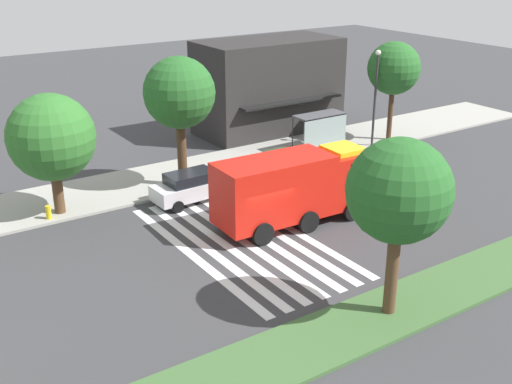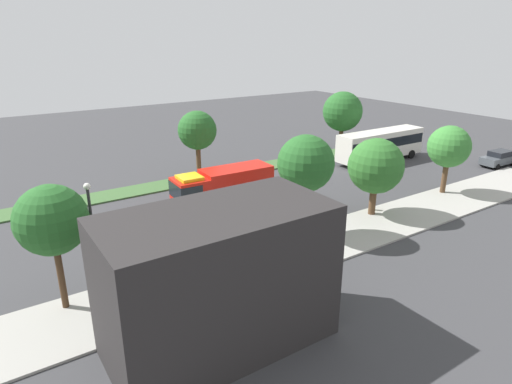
{
  "view_description": "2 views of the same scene",
  "coord_description": "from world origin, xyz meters",
  "px_view_note": "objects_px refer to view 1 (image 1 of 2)",
  "views": [
    {
      "loc": [
        -15.52,
        -22.83,
        13.22
      ],
      "look_at": [
        0.69,
        1.47,
        1.64
      ],
      "focal_mm": 44.5,
      "sensor_mm": 36.0,
      "label": 1
    },
    {
      "loc": [
        18.91,
        30.28,
        13.83
      ],
      "look_at": [
        -0.26,
        1.4,
        1.45
      ],
      "focal_mm": 30.86,
      "sensor_mm": 36.0,
      "label": 2
    }
  ],
  "objects_px": {
    "fire_truck": "(299,184)",
    "street_lamp": "(376,91)",
    "fire_hydrant": "(48,212)",
    "sidewalk_tree_west": "(51,138)",
    "sidewalk_tree_east": "(394,69)",
    "parked_car_mid": "(194,186)",
    "median_tree_west": "(399,192)",
    "bench_near_shelter": "(273,155)",
    "sidewalk_tree_center": "(179,94)",
    "bus_stop_shelter": "(322,126)"
  },
  "relations": [
    {
      "from": "fire_truck",
      "to": "sidewalk_tree_center",
      "type": "xyz_separation_m",
      "value": [
        -2.59,
        7.54,
        3.45
      ]
    },
    {
      "from": "bench_near_shelter",
      "to": "fire_truck",
      "type": "bearing_deg",
      "value": -116.8
    },
    {
      "from": "sidewalk_tree_center",
      "to": "fire_truck",
      "type": "bearing_deg",
      "value": -71.0
    },
    {
      "from": "bus_stop_shelter",
      "to": "fire_hydrant",
      "type": "height_order",
      "value": "bus_stop_shelter"
    },
    {
      "from": "fire_truck",
      "to": "street_lamp",
      "type": "height_order",
      "value": "street_lamp"
    },
    {
      "from": "bench_near_shelter",
      "to": "fire_hydrant",
      "type": "relative_size",
      "value": 2.29
    },
    {
      "from": "fire_truck",
      "to": "street_lamp",
      "type": "relative_size",
      "value": 1.33
    },
    {
      "from": "street_lamp",
      "to": "bus_stop_shelter",
      "type": "bearing_deg",
      "value": 165.61
    },
    {
      "from": "fire_truck",
      "to": "sidewalk_tree_west",
      "type": "relative_size",
      "value": 1.39
    },
    {
      "from": "street_lamp",
      "to": "sidewalk_tree_east",
      "type": "height_order",
      "value": "sidewalk_tree_east"
    },
    {
      "from": "parked_car_mid",
      "to": "fire_hydrant",
      "type": "height_order",
      "value": "parked_car_mid"
    },
    {
      "from": "sidewalk_tree_west",
      "to": "bench_near_shelter",
      "type": "bearing_deg",
      "value": 2.23
    },
    {
      "from": "median_tree_west",
      "to": "street_lamp",
      "type": "bearing_deg",
      "value": 48.32
    },
    {
      "from": "sidewalk_tree_west",
      "to": "fire_hydrant",
      "type": "distance_m",
      "value": 3.77
    },
    {
      "from": "bench_near_shelter",
      "to": "street_lamp",
      "type": "distance_m",
      "value": 8.45
    },
    {
      "from": "bench_near_shelter",
      "to": "sidewalk_tree_east",
      "type": "height_order",
      "value": "sidewalk_tree_east"
    },
    {
      "from": "bus_stop_shelter",
      "to": "sidewalk_tree_west",
      "type": "relative_size",
      "value": 0.56
    },
    {
      "from": "sidewalk_tree_west",
      "to": "fire_truck",
      "type": "bearing_deg",
      "value": -37.69
    },
    {
      "from": "sidewalk_tree_west",
      "to": "sidewalk_tree_east",
      "type": "distance_m",
      "value": 23.52
    },
    {
      "from": "bus_stop_shelter",
      "to": "median_tree_west",
      "type": "height_order",
      "value": "median_tree_west"
    },
    {
      "from": "median_tree_west",
      "to": "sidewalk_tree_center",
      "type": "bearing_deg",
      "value": 90.8
    },
    {
      "from": "sidewalk_tree_west",
      "to": "fire_hydrant",
      "type": "xyz_separation_m",
      "value": [
        -0.73,
        -0.5,
        -3.67
      ]
    },
    {
      "from": "bench_near_shelter",
      "to": "fire_hydrant",
      "type": "xyz_separation_m",
      "value": [
        -14.56,
        -1.04,
        -0.1
      ]
    },
    {
      "from": "bus_stop_shelter",
      "to": "bench_near_shelter",
      "type": "bearing_deg",
      "value": -179.84
    },
    {
      "from": "fire_truck",
      "to": "bench_near_shelter",
      "type": "xyz_separation_m",
      "value": [
        4.08,
        8.07,
        -1.43
      ]
    },
    {
      "from": "fire_truck",
      "to": "street_lamp",
      "type": "distance_m",
      "value": 13.91
    },
    {
      "from": "sidewalk_tree_west",
      "to": "sidewalk_tree_center",
      "type": "relative_size",
      "value": 0.85
    },
    {
      "from": "sidewalk_tree_east",
      "to": "median_tree_west",
      "type": "bearing_deg",
      "value": -134.69
    },
    {
      "from": "sidewalk_tree_west",
      "to": "median_tree_west",
      "type": "distance_m",
      "value": 17.91
    },
    {
      "from": "fire_truck",
      "to": "sidewalk_tree_east",
      "type": "xyz_separation_m",
      "value": [
        13.75,
        7.54,
        3.13
      ]
    },
    {
      "from": "parked_car_mid",
      "to": "sidewalk_tree_center",
      "type": "distance_m",
      "value": 5.11
    },
    {
      "from": "bench_near_shelter",
      "to": "sidewalk_tree_east",
      "type": "bearing_deg",
      "value": -3.19
    },
    {
      "from": "street_lamp",
      "to": "sidewalk_tree_west",
      "type": "height_order",
      "value": "street_lamp"
    },
    {
      "from": "bus_stop_shelter",
      "to": "bench_near_shelter",
      "type": "relative_size",
      "value": 2.19
    },
    {
      "from": "fire_truck",
      "to": "median_tree_west",
      "type": "distance_m",
      "value": 9.55
    },
    {
      "from": "bench_near_shelter",
      "to": "street_lamp",
      "type": "height_order",
      "value": "street_lamp"
    },
    {
      "from": "parked_car_mid",
      "to": "sidewalk_tree_east",
      "type": "height_order",
      "value": "sidewalk_tree_east"
    },
    {
      "from": "fire_truck",
      "to": "sidewalk_tree_east",
      "type": "height_order",
      "value": "sidewalk_tree_east"
    },
    {
      "from": "street_lamp",
      "to": "fire_hydrant",
      "type": "distance_m",
      "value": 22.53
    },
    {
      "from": "fire_hydrant",
      "to": "bus_stop_shelter",
      "type": "bearing_deg",
      "value": 3.24
    },
    {
      "from": "parked_car_mid",
      "to": "bus_stop_shelter",
      "type": "xyz_separation_m",
      "value": [
        11.16,
        2.75,
        1.01
      ]
    },
    {
      "from": "median_tree_west",
      "to": "sidewalk_tree_east",
      "type": "bearing_deg",
      "value": 45.31
    },
    {
      "from": "bus_stop_shelter",
      "to": "fire_truck",
      "type": "bearing_deg",
      "value": -134.98
    },
    {
      "from": "street_lamp",
      "to": "sidewalk_tree_center",
      "type": "xyz_separation_m",
      "value": [
        -14.37,
        0.4,
        1.51
      ]
    },
    {
      "from": "median_tree_west",
      "to": "fire_hydrant",
      "type": "relative_size",
      "value": 9.75
    },
    {
      "from": "parked_car_mid",
      "to": "sidewalk_tree_west",
      "type": "xyz_separation_m",
      "value": [
        -6.67,
        2.2,
        3.28
      ]
    },
    {
      "from": "parked_car_mid",
      "to": "sidewalk_tree_west",
      "type": "bearing_deg",
      "value": 159.76
    },
    {
      "from": "sidewalk_tree_east",
      "to": "fire_hydrant",
      "type": "bearing_deg",
      "value": -178.82
    },
    {
      "from": "median_tree_west",
      "to": "bench_near_shelter",
      "type": "bearing_deg",
      "value": 69.04
    },
    {
      "from": "fire_truck",
      "to": "bench_near_shelter",
      "type": "relative_size",
      "value": 5.4
    }
  ]
}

